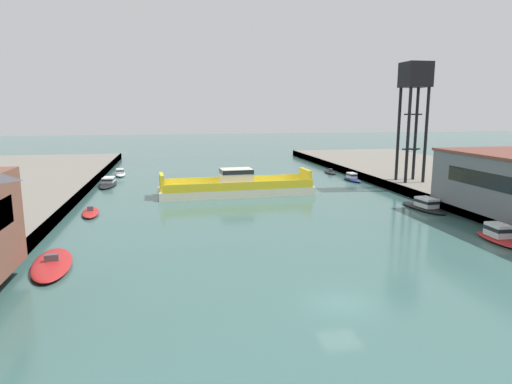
{
  "coord_description": "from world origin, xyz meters",
  "views": [
    {
      "loc": [
        -10.07,
        -24.62,
        11.79
      ],
      "look_at": [
        0.0,
        27.81,
        2.0
      ],
      "focal_mm": 31.47,
      "sensor_mm": 36.0,
      "label": 1
    }
  ],
  "objects": [
    {
      "name": "ground_plane",
      "position": [
        0.0,
        0.0,
        0.0
      ],
      "size": [
        400.0,
        400.0,
        0.0
      ],
      "primitive_type": "plane",
      "color": "#3D6660"
    },
    {
      "name": "chain_ferry",
      "position": [
        -1.04,
        37.08,
        1.11
      ],
      "size": [
        21.87,
        6.9,
        3.7
      ],
      "color": "beige",
      "rests_on": "ground"
    },
    {
      "name": "moored_boat_near_left",
      "position": [
        -19.84,
        48.54,
        0.47
      ],
      "size": [
        2.71,
        8.41,
        1.28
      ],
      "color": "black",
      "rests_on": "ground"
    },
    {
      "name": "moored_boat_near_right",
      "position": [
        19.67,
        23.08,
        0.58
      ],
      "size": [
        3.17,
        7.54,
        1.53
      ],
      "color": "black",
      "rests_on": "ground"
    },
    {
      "name": "moored_boat_mid_left",
      "position": [
        -19.19,
        10.23,
        0.27
      ],
      "size": [
        3.95,
        8.44,
        1.01
      ],
      "color": "red",
      "rests_on": "ground"
    },
    {
      "name": "moored_boat_mid_right",
      "position": [
        -19.15,
        59.32,
        0.49
      ],
      "size": [
        2.6,
        6.07,
        1.31
      ],
      "color": "white",
      "rests_on": "ground"
    },
    {
      "name": "moored_boat_far_left",
      "position": [
        -19.25,
        28.05,
        0.24
      ],
      "size": [
        2.44,
        5.8,
        0.96
      ],
      "color": "red",
      "rests_on": "ground"
    },
    {
      "name": "moored_boat_far_right",
      "position": [
        19.54,
        55.08,
        0.22
      ],
      "size": [
        2.13,
        5.07,
        0.91
      ],
      "color": "black",
      "rests_on": "ground"
    },
    {
      "name": "moored_boat_upstream_a",
      "position": [
        20.01,
        45.75,
        0.49
      ],
      "size": [
        1.94,
        5.6,
        1.34
      ],
      "color": "navy",
      "rests_on": "ground"
    },
    {
      "name": "moored_boat_upstream_b",
      "position": [
        19.0,
        9.75,
        0.61
      ],
      "size": [
        2.27,
        5.97,
        1.61
      ],
      "color": "red",
      "rests_on": "ground"
    },
    {
      "name": "crane_tower",
      "position": [
        25.15,
        36.48,
        15.17
      ],
      "size": [
        3.67,
        3.67,
        17.33
      ],
      "color": "black",
      "rests_on": "quay_right"
    }
  ]
}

